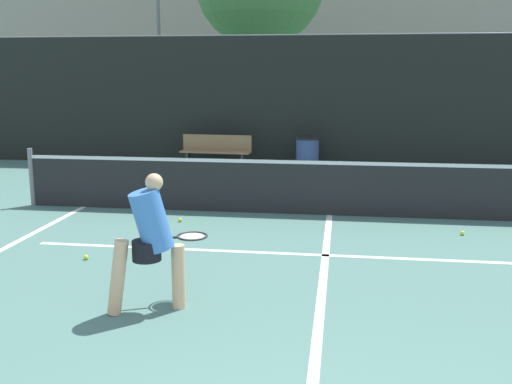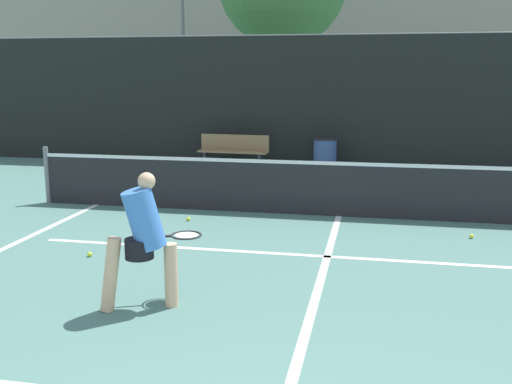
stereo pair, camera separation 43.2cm
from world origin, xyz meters
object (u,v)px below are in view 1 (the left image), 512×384
(player_practicing, at_px, (151,238))
(parked_car, at_px, (393,132))
(trash_bin, at_px, (307,154))
(courtside_bench, at_px, (216,150))

(player_practicing, bearing_deg, parked_car, 52.44)
(player_practicing, bearing_deg, trash_bin, 60.38)
(player_practicing, xyz_separation_m, courtside_bench, (-1.27, 9.19, -0.31))
(player_practicing, distance_m, trash_bin, 9.40)
(parked_car, bearing_deg, player_practicing, -104.42)
(player_practicing, relative_size, parked_car, 0.35)
(courtside_bench, xyz_separation_m, parked_car, (4.79, 4.51, 0.10))
(trash_bin, bearing_deg, parked_car, 60.60)
(courtside_bench, bearing_deg, player_practicing, -78.62)
(player_practicing, xyz_separation_m, trash_bin, (1.06, 9.33, -0.37))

